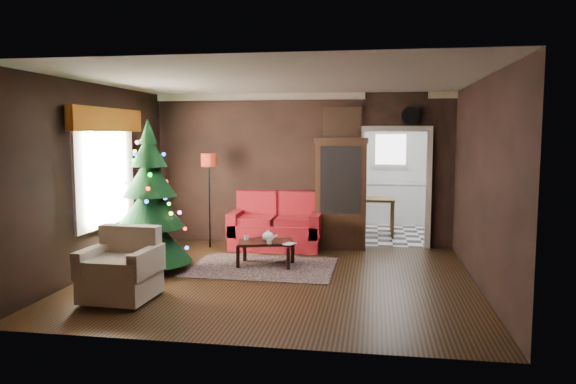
% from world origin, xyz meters
% --- Properties ---
extents(floor, '(5.50, 5.50, 0.00)m').
position_xyz_m(floor, '(0.00, 0.00, 0.00)').
color(floor, black).
rests_on(floor, ground).
extents(ceiling, '(5.50, 5.50, 0.00)m').
position_xyz_m(ceiling, '(0.00, 0.00, 2.80)').
color(ceiling, white).
rests_on(ceiling, ground).
extents(wall_back, '(5.50, 0.00, 5.50)m').
position_xyz_m(wall_back, '(0.00, 2.50, 1.40)').
color(wall_back, black).
rests_on(wall_back, ground).
extents(wall_front, '(5.50, 0.00, 5.50)m').
position_xyz_m(wall_front, '(0.00, -2.50, 1.40)').
color(wall_front, black).
rests_on(wall_front, ground).
extents(wall_left, '(0.00, 5.50, 5.50)m').
position_xyz_m(wall_left, '(-2.75, 0.00, 1.40)').
color(wall_left, black).
rests_on(wall_left, ground).
extents(wall_right, '(0.00, 5.50, 5.50)m').
position_xyz_m(wall_right, '(2.75, 0.00, 1.40)').
color(wall_right, black).
rests_on(wall_right, ground).
extents(doorway, '(1.10, 0.10, 2.10)m').
position_xyz_m(doorway, '(1.70, 2.50, 1.05)').
color(doorway, beige).
rests_on(doorway, ground).
extents(left_window, '(0.05, 1.60, 1.40)m').
position_xyz_m(left_window, '(-2.71, 0.20, 1.45)').
color(left_window, white).
rests_on(left_window, wall_left).
extents(valance, '(0.12, 2.10, 0.35)m').
position_xyz_m(valance, '(-2.63, 0.20, 2.27)').
color(valance, '#9B5014').
rests_on(valance, wall_left).
extents(kitchen_floor, '(3.00, 3.00, 0.00)m').
position_xyz_m(kitchen_floor, '(1.70, 4.00, 0.00)').
color(kitchen_floor, silver).
rests_on(kitchen_floor, ground).
extents(kitchen_window, '(0.70, 0.06, 0.70)m').
position_xyz_m(kitchen_window, '(1.70, 5.45, 1.70)').
color(kitchen_window, white).
rests_on(kitchen_window, ground).
extents(rug, '(2.23, 1.64, 0.01)m').
position_xyz_m(rug, '(-0.35, 0.58, 0.01)').
color(rug, '#3D2C39').
rests_on(rug, ground).
extents(loveseat, '(1.70, 0.90, 1.00)m').
position_xyz_m(loveseat, '(-0.40, 2.05, 0.50)').
color(loveseat, maroon).
rests_on(loveseat, ground).
extents(curio_cabinet, '(0.90, 0.45, 1.90)m').
position_xyz_m(curio_cabinet, '(0.75, 2.27, 0.95)').
color(curio_cabinet, black).
rests_on(curio_cabinet, ground).
extents(floor_lamp, '(0.39, 0.39, 1.76)m').
position_xyz_m(floor_lamp, '(-1.60, 1.91, 0.83)').
color(floor_lamp, black).
rests_on(floor_lamp, ground).
extents(christmas_tree, '(1.25, 1.25, 2.32)m').
position_xyz_m(christmas_tree, '(-1.97, 0.15, 1.05)').
color(christmas_tree, black).
rests_on(christmas_tree, ground).
extents(armchair, '(0.87, 0.87, 0.85)m').
position_xyz_m(armchair, '(-1.75, -1.31, 0.46)').
color(armchair, tan).
rests_on(armchair, ground).
extents(coffee_table, '(0.95, 0.71, 0.38)m').
position_xyz_m(coffee_table, '(-0.32, 0.70, 0.20)').
color(coffee_table, black).
rests_on(coffee_table, rug).
extents(teapot, '(0.26, 0.26, 0.19)m').
position_xyz_m(teapot, '(-0.26, 0.57, 0.49)').
color(teapot, silver).
rests_on(teapot, coffee_table).
extents(cup_a, '(0.08, 0.08, 0.06)m').
position_xyz_m(cup_a, '(-0.65, 0.76, 0.43)').
color(cup_a, white).
rests_on(cup_a, coffee_table).
extents(cup_b, '(0.09, 0.09, 0.07)m').
position_xyz_m(cup_b, '(-0.23, 0.50, 0.43)').
color(cup_b, beige).
rests_on(cup_b, coffee_table).
extents(book, '(0.14, 0.07, 0.20)m').
position_xyz_m(book, '(0.02, 0.54, 0.50)').
color(book, tan).
rests_on(book, coffee_table).
extents(wall_clock, '(0.32, 0.32, 0.06)m').
position_xyz_m(wall_clock, '(1.95, 2.45, 2.38)').
color(wall_clock, white).
rests_on(wall_clock, wall_back).
extents(painting, '(0.62, 0.05, 0.52)m').
position_xyz_m(painting, '(0.75, 2.46, 2.25)').
color(painting, tan).
rests_on(painting, wall_back).
extents(kitchen_counter, '(1.80, 0.60, 0.90)m').
position_xyz_m(kitchen_counter, '(1.70, 5.20, 0.45)').
color(kitchen_counter, white).
rests_on(kitchen_counter, ground).
extents(kitchen_table, '(0.70, 0.70, 0.75)m').
position_xyz_m(kitchen_table, '(1.40, 3.70, 0.38)').
color(kitchen_table, brown).
rests_on(kitchen_table, ground).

